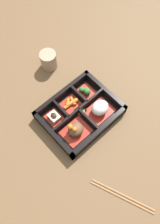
{
  "coord_description": "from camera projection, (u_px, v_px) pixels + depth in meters",
  "views": [
    {
      "loc": [
        0.22,
        0.24,
        0.73
      ],
      "look_at": [
        0.0,
        0.0,
        0.03
      ],
      "focal_mm": 35.0,
      "sensor_mm": 36.0,
      "label": 1
    }
  ],
  "objects": [
    {
      "name": "ground_plane",
      "position": [
        80.0,
        115.0,
        0.8
      ],
      "size": [
        3.0,
        3.0,
        0.0
      ],
      "primitive_type": "plane",
      "color": "brown"
    },
    {
      "name": "bento_base",
      "position": [
        80.0,
        114.0,
        0.79
      ],
      "size": [
        0.26,
        0.21,
        0.01
      ],
      "color": "black",
      "rests_on": "ground_plane"
    },
    {
      "name": "bento_rim",
      "position": [
        79.0,
        112.0,
        0.78
      ],
      "size": [
        0.26,
        0.21,
        0.04
      ],
      "color": "black",
      "rests_on": "ground_plane"
    },
    {
      "name": "bowl_rice",
      "position": [
        100.0,
        108.0,
        0.77
      ],
      "size": [
        0.1,
        0.08,
        0.06
      ],
      "color": "maroon",
      "rests_on": "bento_base"
    },
    {
      "name": "bowl_stew",
      "position": [
        76.0,
        130.0,
        0.74
      ],
      "size": [
        0.1,
        0.08,
        0.06
      ],
      "color": "maroon",
      "rests_on": "bento_base"
    },
    {
      "name": "bowl_greens",
      "position": [
        86.0,
        91.0,
        0.81
      ],
      "size": [
        0.05,
        0.06,
        0.03
      ],
      "color": "maroon",
      "rests_on": "bento_base"
    },
    {
      "name": "bowl_carrots",
      "position": [
        71.0,
        104.0,
        0.79
      ],
      "size": [
        0.07,
        0.06,
        0.02
      ],
      "color": "maroon",
      "rests_on": "bento_base"
    },
    {
      "name": "bowl_tofu",
      "position": [
        54.0,
        117.0,
        0.77
      ],
      "size": [
        0.05,
        0.06,
        0.03
      ],
      "color": "maroon",
      "rests_on": "bento_base"
    },
    {
      "name": "bowl_pickles",
      "position": [
        81.0,
        111.0,
        0.79
      ],
      "size": [
        0.04,
        0.03,
        0.01
      ],
      "color": "maroon",
      "rests_on": "bento_base"
    },
    {
      "name": "tea_cup",
      "position": [
        49.0,
        60.0,
        0.85
      ],
      "size": [
        0.06,
        0.06,
        0.07
      ],
      "color": "gray",
      "rests_on": "ground_plane"
    },
    {
      "name": "chopsticks",
      "position": [
        122.0,
        196.0,
        0.68
      ],
      "size": [
        0.09,
        0.2,
        0.01
      ],
      "color": "brown",
      "rests_on": "ground_plane"
    }
  ]
}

